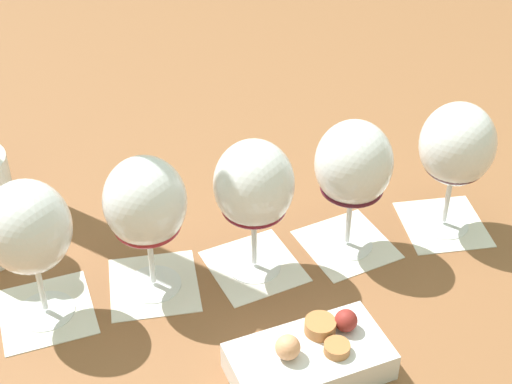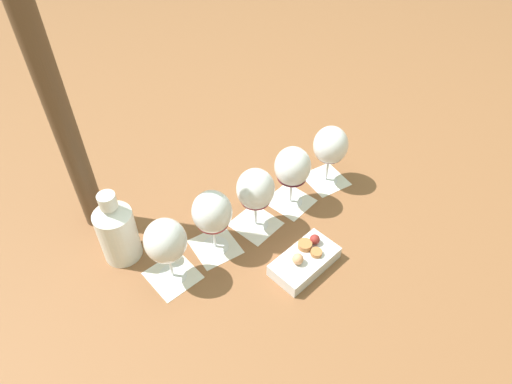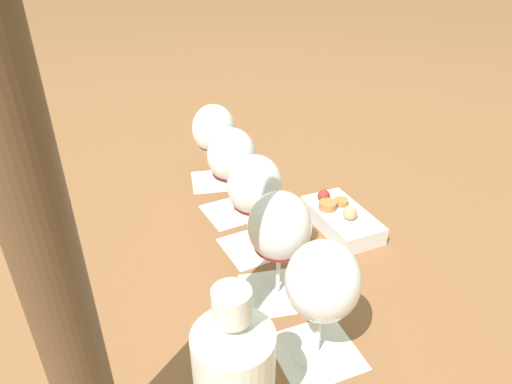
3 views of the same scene
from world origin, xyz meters
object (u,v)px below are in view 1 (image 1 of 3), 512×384
object	(u,v)px
wine_glass_4	(457,149)
snack_dish	(310,359)
wine_glass_0	(29,233)
wine_glass_3	(353,168)
wine_glass_2	(258,189)
wine_glass_1	(146,207)

from	to	relation	value
wine_glass_4	snack_dish	size ratio (longest dim) A/B	0.95
wine_glass_0	wine_glass_3	bearing A→B (deg)	19.16
wine_glass_0	wine_glass_2	bearing A→B (deg)	18.32
wine_glass_1	wine_glass_4	size ratio (longest dim) A/B	1.00
wine_glass_2	snack_dish	distance (m)	0.21
wine_glass_4	snack_dish	distance (m)	0.34
wine_glass_0	wine_glass_2	size ratio (longest dim) A/B	1.00
wine_glass_3	snack_dish	distance (m)	0.24
wine_glass_1	wine_glass_3	world-z (taller)	same
wine_glass_0	wine_glass_4	distance (m)	0.53
wine_glass_3	snack_dish	world-z (taller)	wine_glass_3
wine_glass_4	wine_glass_0	bearing A→B (deg)	-161.15
wine_glass_1	snack_dish	world-z (taller)	wine_glass_1
wine_glass_1	wine_glass_2	distance (m)	0.13
wine_glass_0	snack_dish	size ratio (longest dim) A/B	0.95
wine_glass_1	wine_glass_4	distance (m)	0.40
wine_glass_4	wine_glass_3	bearing A→B (deg)	-161.99
wine_glass_0	wine_glass_4	bearing A→B (deg)	18.85
wine_glass_2	wine_glass_4	bearing A→B (deg)	19.38
wine_glass_0	wine_glass_1	world-z (taller)	same
wine_glass_1	wine_glass_4	world-z (taller)	same
wine_glass_0	snack_dish	bearing A→B (deg)	-15.66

